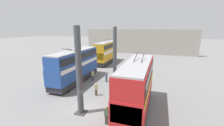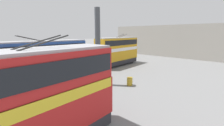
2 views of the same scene
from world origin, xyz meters
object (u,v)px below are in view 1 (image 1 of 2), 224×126
person_aisle_midway (106,77)px  bus_left_near (136,85)px  bus_right_far (106,51)px  person_aisle_foreground (96,89)px  bus_right_mid (75,64)px  oil_drum (134,73)px  person_by_left_row (107,115)px  person_by_right_row (93,75)px

person_aisle_midway → bus_left_near: bearing=-49.9°
bus_right_far → person_aisle_foreground: (-17.27, -5.02, -2.04)m
bus_right_mid → person_aisle_foreground: bearing=-124.9°
person_aisle_foreground → oil_drum: person_aisle_foreground is taller
person_aisle_midway → oil_drum: (4.52, -3.53, -0.36)m
person_by_left_row → bus_left_near: bearing=-53.4°
person_aisle_foreground → person_by_right_row: person_aisle_foreground is taller
person_by_right_row → person_by_left_row: bearing=-9.4°
person_by_left_row → person_aisle_foreground: person_by_left_row is taller
bus_right_far → person_by_right_row: size_ratio=5.66×
bus_left_near → bus_right_far: bus_left_near is taller
bus_right_mid → bus_right_far: size_ratio=1.13×
bus_right_far → oil_drum: bus_right_far is taller
person_aisle_midway → person_aisle_foreground: 5.01m
bus_right_far → person_by_right_row: 12.56m
bus_right_mid → bus_right_far: (13.77, 0.00, 0.05)m
person_aisle_foreground → person_aisle_midway: bearing=162.8°
bus_right_mid → person_aisle_foreground: bus_right_mid is taller
person_aisle_midway → oil_drum: bearing=53.3°
oil_drum → bus_left_near: bearing=-168.9°
person_by_left_row → person_aisle_midway: bearing=4.5°
bus_left_near → person_by_right_row: bearing=48.2°
bus_right_mid → person_aisle_midway: 5.21m
oil_drum → person_aisle_foreground: bearing=162.2°
bus_left_near → bus_right_far: (19.56, 10.39, -0.01)m
person_by_left_row → person_by_right_row: bearing=15.3°
person_aisle_foreground → person_by_right_row: (5.07, 2.88, -0.00)m
bus_right_far → person_aisle_foreground: bus_right_far is taller
person_aisle_midway → person_by_right_row: bearing=179.4°
bus_left_near → person_aisle_midway: size_ratio=5.88×
bus_left_near → bus_right_far: bearing=28.0°
bus_right_mid → person_aisle_foreground: 6.44m
bus_right_far → person_aisle_foreground: size_ratio=5.64×
person_by_left_row → bus_right_far: bearing=4.4°
bus_right_mid → bus_left_near: bearing=-119.1°
person_aisle_midway → person_aisle_foreground: (-4.99, -0.48, 0.07)m
person_by_left_row → oil_drum: (14.55, 0.20, -0.46)m
person_aisle_midway → bus_right_mid: bearing=-160.6°
bus_left_near → person_by_left_row: (-2.75, 2.10, -2.01)m
bus_right_mid → oil_drum: 10.36m
oil_drum → person_aisle_midway: bearing=142.0°
person_by_right_row → oil_drum: size_ratio=1.80×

